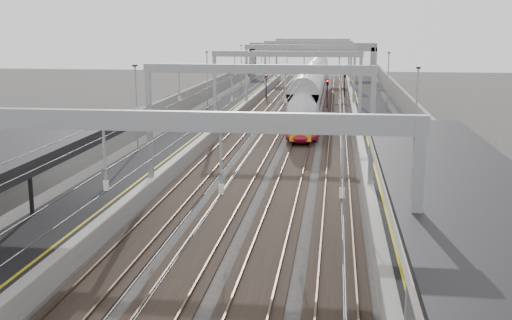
# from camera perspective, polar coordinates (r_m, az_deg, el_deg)

# --- Properties ---
(platform_left) EXTENTS (4.00, 120.00, 1.00)m
(platform_left) POSITION_cam_1_polar(r_m,az_deg,el_deg) (60.32, -4.70, 3.01)
(platform_left) COLOR black
(platform_left) RESTS_ON ground
(platform_right) EXTENTS (4.00, 120.00, 1.00)m
(platform_right) POSITION_cam_1_polar(r_m,az_deg,el_deg) (59.17, 10.67, 2.68)
(platform_right) COLOR black
(platform_right) RESTS_ON ground
(tracks) EXTENTS (11.40, 140.00, 0.20)m
(tracks) POSITION_cam_1_polar(r_m,az_deg,el_deg) (59.28, 2.91, 2.44)
(tracks) COLOR black
(tracks) RESTS_ON ground
(overhead_line) EXTENTS (13.00, 140.00, 6.60)m
(overhead_line) POSITION_cam_1_polar(r_m,az_deg,el_deg) (65.20, 3.40, 8.67)
(overhead_line) COLOR #91959A
(overhead_line) RESTS_ON platform_left
(canopy_right) EXTENTS (4.40, 30.00, 4.24)m
(canopy_right) POSITION_cam_1_polar(r_m,az_deg,el_deg) (17.35, 19.32, -4.12)
(canopy_right) COLOR black
(canopy_right) RESTS_ON platform_right
(overbridge) EXTENTS (22.00, 2.20, 6.90)m
(overbridge) POSITION_cam_1_polar(r_m,az_deg,el_deg) (113.51, 5.05, 9.54)
(overbridge) COLOR slate
(overbridge) RESTS_ON ground
(wall_left) EXTENTS (0.30, 120.00, 3.20)m
(wall_left) POSITION_cam_1_polar(r_m,az_deg,el_deg) (60.90, -7.67, 4.08)
(wall_left) COLOR slate
(wall_left) RESTS_ON ground
(wall_right) EXTENTS (0.30, 120.00, 3.20)m
(wall_right) POSITION_cam_1_polar(r_m,az_deg,el_deg) (59.30, 13.80, 3.64)
(wall_right) COLOR slate
(wall_right) RESTS_ON ground
(train) EXTENTS (2.77, 50.43, 4.37)m
(train) POSITION_cam_1_polar(r_m,az_deg,el_deg) (74.92, 5.01, 5.98)
(train) COLOR maroon
(train) RESTS_ON ground
(signal_green) EXTENTS (0.32, 0.32, 3.48)m
(signal_green) POSITION_cam_1_polar(r_m,az_deg,el_deg) (87.49, 0.91, 7.03)
(signal_green) COLOR black
(signal_green) RESTS_ON ground
(signal_red_near) EXTENTS (0.32, 0.32, 3.48)m
(signal_red_near) POSITION_cam_1_polar(r_m,az_deg,el_deg) (78.10, 6.36, 6.39)
(signal_red_near) COLOR black
(signal_red_near) RESTS_ON ground
(signal_red_far) EXTENTS (0.32, 0.32, 3.48)m
(signal_red_far) POSITION_cam_1_polar(r_m,az_deg,el_deg) (90.03, 7.90, 7.06)
(signal_red_far) COLOR black
(signal_red_far) RESTS_ON ground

